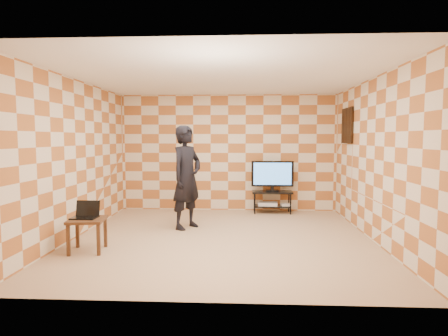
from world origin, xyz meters
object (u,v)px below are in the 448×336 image
(side_table, at_px, (87,224))
(person, at_px, (187,177))
(tv_stand, at_px, (272,197))
(tv, at_px, (272,174))

(side_table, distance_m, person, 2.07)
(tv_stand, bearing_deg, side_table, -134.64)
(side_table, bearing_deg, person, 50.23)
(tv, height_order, person, person)
(person, bearing_deg, tv, -15.83)
(tv_stand, relative_size, person, 0.47)
(tv_stand, xyz_separation_m, tv, (-0.00, -0.00, 0.52))
(person, bearing_deg, tv_stand, -15.77)
(tv_stand, height_order, tv, tv)
(side_table, height_order, person, person)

